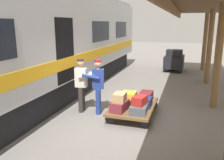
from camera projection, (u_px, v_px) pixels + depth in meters
The scene contains 14 objects.
ground_plane at pixel (129, 117), 7.10m from camera, with size 60.00×60.00×0.00m, color slate.
train_car at pixel (25, 46), 7.68m from camera, with size 3.03×18.34×4.00m.
luggage_cart at pixel (133, 107), 7.19m from camera, with size 1.27×2.05×0.33m.
suitcase_maroon_trunk at pixel (146, 96), 7.58m from camera, with size 0.38×0.57×0.29m, color maroon.
suitcase_yellow_case at pixel (129, 95), 7.76m from camera, with size 0.45×0.50×0.23m, color gold.
suitcase_burgundy_valise at pixel (120, 106), 6.71m from camera, with size 0.38×0.64×0.28m, color maroon.
suitcase_orange_carryall at pixel (125, 102), 7.24m from camera, with size 0.44×0.54×0.17m, color #CC6B23.
suitcase_navy_fabric at pixel (143, 102), 7.06m from camera, with size 0.51×0.49×0.27m, color navy.
suitcase_slate_roller at pixel (139, 109), 6.54m from camera, with size 0.44×0.63×0.23m, color #4C515B.
suitcase_red_plastic at pixel (140, 101), 6.50m from camera, with size 0.31×0.44×0.25m, color #AD231E.
suitcase_tan_vintage at pixel (120, 97), 6.64m from camera, with size 0.32×0.47×0.24m, color tan.
porter_in_overalls at pixel (97, 85), 7.22m from camera, with size 0.73×0.57×1.70m.
porter_by_door at pixel (82, 84), 7.38m from camera, with size 0.71×0.50×1.70m.
baggage_tug at pixel (174, 60), 13.96m from camera, with size 1.15×1.73×1.30m.
Camera 1 is at (-1.53, 6.48, 2.77)m, focal length 37.44 mm.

